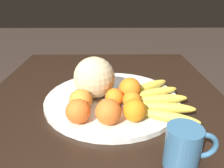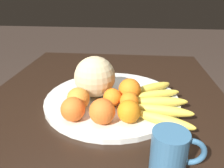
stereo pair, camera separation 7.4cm
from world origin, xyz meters
name	(u,v)px [view 2 (the right image)]	position (x,y,z in m)	size (l,w,h in m)	color
kitchen_table	(103,140)	(0.00, 0.00, 0.66)	(1.30, 0.88, 0.77)	black
fruit_bowl	(112,99)	(0.08, -0.02, 0.78)	(0.46, 0.46, 0.02)	silver
melon	(95,77)	(0.09, 0.03, 0.86)	(0.14, 0.14, 0.14)	#C6B284
banana_bunch	(158,102)	(0.03, -0.18, 0.80)	(0.31, 0.20, 0.03)	brown
orange_front_left	(129,111)	(-0.07, -0.09, 0.82)	(0.07, 0.07, 0.07)	orange
orange_front_right	(112,97)	(0.02, -0.03, 0.82)	(0.06, 0.06, 0.06)	orange
orange_mid_center	(130,89)	(0.07, -0.09, 0.83)	(0.07, 0.07, 0.07)	orange
orange_back_left	(102,111)	(-0.08, -0.01, 0.82)	(0.07, 0.07, 0.07)	orange
orange_back_right	(78,99)	(-0.01, 0.07, 0.82)	(0.07, 0.07, 0.07)	orange
orange_top_small	(129,100)	(0.00, -0.09, 0.82)	(0.06, 0.06, 0.06)	orange
orange_side_extra	(73,109)	(-0.07, 0.07, 0.82)	(0.07, 0.07, 0.07)	orange
ceramic_mug	(171,152)	(-0.22, -0.18, 0.82)	(0.08, 0.12, 0.10)	#386689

